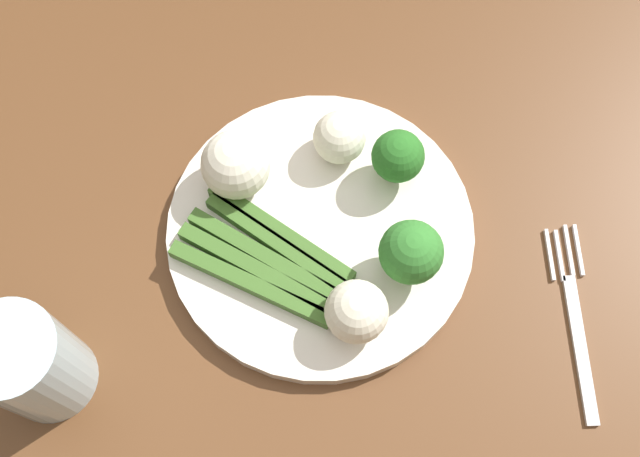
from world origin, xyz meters
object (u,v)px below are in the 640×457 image
object	(u,v)px
dining_table	(289,275)
plate	(320,234)
broccoli_front	(398,157)
water_glass	(31,364)
fork	(575,317)
asparagus_bundle	(266,258)
broccoli_right	(411,253)
cauliflower_outer_edge	(236,165)
cauliflower_near_center	(339,138)
cauliflower_mid	(356,312)

from	to	relation	value
dining_table	plate	size ratio (longest dim) A/B	4.66
plate	broccoli_front	distance (m)	0.09
plate	water_glass	bearing A→B (deg)	-144.56
fork	asparagus_bundle	bearing A→B (deg)	78.15
broccoli_right	plate	bearing A→B (deg)	160.78
plate	cauliflower_outer_edge	xyz separation A→B (m)	(-0.07, 0.04, 0.04)
asparagus_bundle	broccoli_right	distance (m)	0.12
cauliflower_outer_edge	water_glass	xyz separation A→B (m)	(-0.12, -0.18, 0.01)
fork	water_glass	distance (m)	0.42
plate	dining_table	bearing A→B (deg)	174.15
asparagus_bundle	cauliflower_near_center	world-z (taller)	cauliflower_near_center
asparagus_bundle	cauliflower_near_center	size ratio (longest dim) A/B	3.45
dining_table	fork	bearing A→B (deg)	-12.00
broccoli_front	water_glass	distance (m)	0.32
water_glass	cauliflower_mid	bearing A→B (deg)	16.00
cauliflower_near_center	cauliflower_outer_edge	world-z (taller)	cauliflower_outer_edge
plate	broccoli_right	distance (m)	0.09
broccoli_right	cauliflower_near_center	xyz separation A→B (m)	(-0.06, 0.10, -0.01)
cauliflower_outer_edge	water_glass	size ratio (longest dim) A/B	0.56
plate	cauliflower_outer_edge	world-z (taller)	cauliflower_outer_edge
cauliflower_near_center	cauliflower_mid	size ratio (longest dim) A/B	0.91
asparagus_bundle	cauliflower_mid	distance (m)	0.09
plate	cauliflower_mid	size ratio (longest dim) A/B	5.18
cauliflower_mid	cauliflower_outer_edge	bearing A→B (deg)	133.98
plate	cauliflower_near_center	size ratio (longest dim) A/B	5.72
plate	broccoli_front	size ratio (longest dim) A/B	4.75
broccoli_front	fork	size ratio (longest dim) A/B	0.32
plate	broccoli_right	world-z (taller)	broccoli_right
broccoli_front	cauliflower_mid	size ratio (longest dim) A/B	1.09
broccoli_front	cauliflower_mid	distance (m)	0.13
broccoli_right	broccoli_front	bearing A→B (deg)	100.02
asparagus_bundle	cauliflower_near_center	xyz separation A→B (m)	(0.05, 0.11, 0.02)
broccoli_right	asparagus_bundle	bearing A→B (deg)	-177.58
cauliflower_near_center	cauliflower_outer_edge	xyz separation A→B (m)	(-0.08, -0.04, 0.01)
plate	cauliflower_outer_edge	bearing A→B (deg)	151.81
asparagus_bundle	cauliflower_near_center	distance (m)	0.12
plate	water_glass	xyz separation A→B (m)	(-0.19, -0.14, 0.04)
broccoli_right	cauliflower_outer_edge	size ratio (longest dim) A/B	1.08
dining_table	broccoli_right	xyz separation A→B (m)	(0.10, -0.03, 0.17)
broccoli_front	cauliflower_near_center	bearing A→B (deg)	160.23
dining_table	broccoli_front	xyz separation A→B (m)	(0.09, 0.06, 0.16)
broccoli_right	water_glass	bearing A→B (deg)	-156.99
cauliflower_mid	water_glass	xyz separation A→B (m)	(-0.23, -0.07, 0.01)
broccoli_front	cauliflower_outer_edge	bearing A→B (deg)	-171.48
asparagus_bundle	cauliflower_near_center	bearing A→B (deg)	-89.62
fork	water_glass	xyz separation A→B (m)	(-0.41, -0.09, 0.05)
dining_table	asparagus_bundle	size ratio (longest dim) A/B	7.73
plate	fork	distance (m)	0.22
dining_table	broccoli_front	size ratio (longest dim) A/B	22.14
dining_table	fork	world-z (taller)	fork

